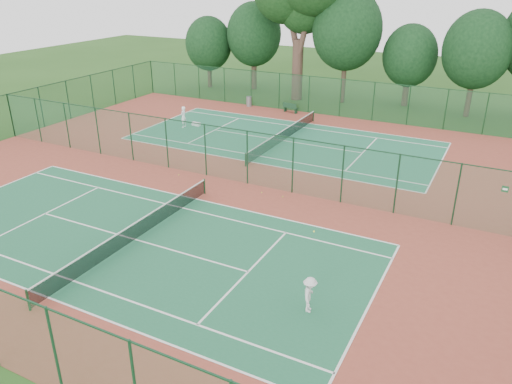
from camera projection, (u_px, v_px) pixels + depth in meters
ground at (227, 179)px, 32.32m from camera, size 120.00×120.00×0.00m
red_pad at (227, 179)px, 32.31m from camera, size 40.00×36.00×0.01m
court_near at (136, 240)px, 25.00m from camera, size 23.77×10.97×0.01m
court_far at (284, 141)px, 39.62m from camera, size 23.77×10.97×0.01m
fence_north at (324, 96)px, 46.23m from camera, size 40.00×0.09×3.50m
fence_west at (11, 115)px, 39.99m from camera, size 0.09×36.00×3.50m
fence_divider at (226, 154)px, 31.60m from camera, size 40.00×0.09×3.50m
tennis_net_near at (135, 230)px, 24.78m from camera, size 0.10×12.90×0.97m
tennis_net_far at (284, 134)px, 39.41m from camera, size 0.10×12.90×0.97m
player_near at (310, 295)px, 19.45m from camera, size 0.78×1.09×1.52m
player_far at (183, 117)px, 42.71m from camera, size 0.47×0.68×1.82m
trash_bin at (249, 101)px, 49.59m from camera, size 0.67×0.67×0.98m
bench at (290, 108)px, 47.34m from camera, size 1.58×0.71×0.94m
kit_bag at (196, 124)px, 43.43m from camera, size 0.83×0.38×0.30m
stray_ball_a at (283, 197)px, 29.68m from camera, size 0.07×0.07×0.07m
stray_ball_b at (262, 192)px, 30.28m from camera, size 0.07×0.07×0.07m
stray_ball_c at (179, 175)px, 32.89m from camera, size 0.07×0.07×0.07m
evergreen_row at (349, 101)px, 51.81m from camera, size 39.00×5.00×12.00m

